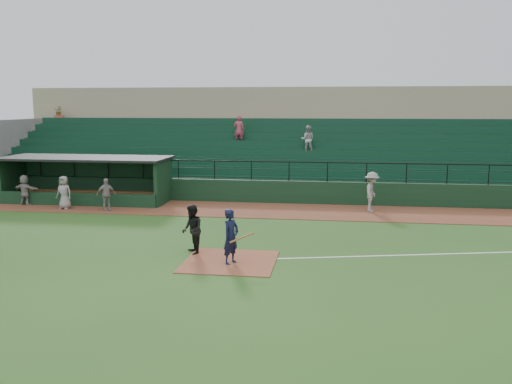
# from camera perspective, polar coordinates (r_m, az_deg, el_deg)

# --- Properties ---
(ground) EXTENTS (90.00, 90.00, 0.00)m
(ground) POSITION_cam_1_polar(r_m,az_deg,el_deg) (19.14, -2.16, -6.48)
(ground) COLOR #274F19
(ground) RESTS_ON ground
(warning_track) EXTENTS (40.00, 4.00, 0.03)m
(warning_track) POSITION_cam_1_polar(r_m,az_deg,el_deg) (26.84, 0.92, -1.92)
(warning_track) COLOR brown
(warning_track) RESTS_ON ground
(home_plate_dirt) EXTENTS (3.00, 3.00, 0.03)m
(home_plate_dirt) POSITION_cam_1_polar(r_m,az_deg,el_deg) (18.19, -2.74, -7.27)
(home_plate_dirt) COLOR brown
(home_plate_dirt) RESTS_ON ground
(foul_line) EXTENTS (17.49, 4.44, 0.01)m
(foul_line) POSITION_cam_1_polar(r_m,az_deg,el_deg) (20.53, 21.16, -6.01)
(foul_line) COLOR white
(foul_line) RESTS_ON ground
(stadium_structure) EXTENTS (38.00, 13.08, 6.40)m
(stadium_structure) POSITION_cam_1_polar(r_m,az_deg,el_deg) (34.87, 2.71, 4.40)
(stadium_structure) COLOR black
(stadium_structure) RESTS_ON ground
(dugout) EXTENTS (8.90, 3.20, 2.42)m
(dugout) POSITION_cam_1_polar(r_m,az_deg,el_deg) (30.87, -16.95, 1.60)
(dugout) COLOR black
(dugout) RESTS_ON ground
(batter_at_plate) EXTENTS (1.14, 0.79, 1.83)m
(batter_at_plate) POSITION_cam_1_polar(r_m,az_deg,el_deg) (17.72, -2.63, -4.71)
(batter_at_plate) COLOR black
(batter_at_plate) RESTS_ON ground
(umpire) EXTENTS (0.96, 1.05, 1.73)m
(umpire) POSITION_cam_1_polar(r_m,az_deg,el_deg) (19.03, -6.70, -3.94)
(umpire) COLOR black
(umpire) RESTS_ON ground
(runner) EXTENTS (0.96, 1.37, 1.93)m
(runner) POSITION_cam_1_polar(r_m,az_deg,el_deg) (26.86, 12.04, 0.01)
(runner) COLOR gray
(runner) RESTS_ON warning_track
(dugout_player_a) EXTENTS (0.99, 0.85, 1.59)m
(dugout_player_a) POSITION_cam_1_polar(r_m,az_deg,el_deg) (27.59, -15.43, -0.24)
(dugout_player_a) COLOR gray
(dugout_player_a) RESTS_ON warning_track
(dugout_player_b) EXTENTS (0.86, 0.61, 1.65)m
(dugout_player_b) POSITION_cam_1_polar(r_m,az_deg,el_deg) (28.66, -19.46, -0.04)
(dugout_player_b) COLOR gray
(dugout_player_b) RESTS_ON warning_track
(dugout_player_c) EXTENTS (1.52, 0.77, 1.57)m
(dugout_player_c) POSITION_cam_1_polar(r_m,az_deg,el_deg) (30.52, -23.05, 0.21)
(dugout_player_c) COLOR gray
(dugout_player_c) RESTS_ON warning_track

